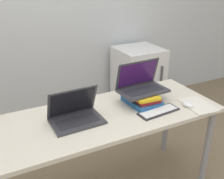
% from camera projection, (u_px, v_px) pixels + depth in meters
% --- Properties ---
extents(wall_back, '(8.00, 0.05, 2.70)m').
position_uv_depth(wall_back, '(49.00, 5.00, 2.83)').
color(wall_back, silver).
rests_on(wall_back, ground_plane).
extents(desk, '(1.63, 0.65, 0.75)m').
position_uv_depth(desk, '(109.00, 123.00, 1.91)').
color(desk, beige).
rests_on(desk, ground_plane).
extents(laptop_left, '(0.35, 0.25, 0.23)m').
position_uv_depth(laptop_left, '(76.00, 115.00, 1.76)').
color(laptop_left, '#333338').
rests_on(laptop_left, desk).
extents(book_stack, '(0.23, 0.29, 0.09)m').
position_uv_depth(book_stack, '(142.00, 98.00, 2.00)').
color(book_stack, '#235693').
rests_on(book_stack, desk).
extents(laptop_on_books, '(0.38, 0.24, 0.23)m').
position_uv_depth(laptop_on_books, '(141.00, 85.00, 2.00)').
color(laptop_on_books, '#333338').
rests_on(laptop_on_books, book_stack).
extents(wireless_keyboard, '(0.32, 0.13, 0.01)m').
position_uv_depth(wireless_keyboard, '(159.00, 111.00, 1.88)').
color(wireless_keyboard, '#28282D').
rests_on(wireless_keyboard, desk).
extents(mouse, '(0.07, 0.11, 0.04)m').
position_uv_depth(mouse, '(188.00, 104.00, 1.96)').
color(mouse, white).
rests_on(mouse, desk).
extents(notepad, '(0.22, 0.29, 0.01)m').
position_uv_depth(notepad, '(198.00, 105.00, 1.97)').
color(notepad, silver).
rests_on(notepad, desk).
extents(mini_fridge, '(0.53, 0.54, 0.84)m').
position_uv_depth(mini_fridge, '(138.00, 81.00, 3.32)').
color(mini_fridge, white).
rests_on(mini_fridge, ground_plane).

